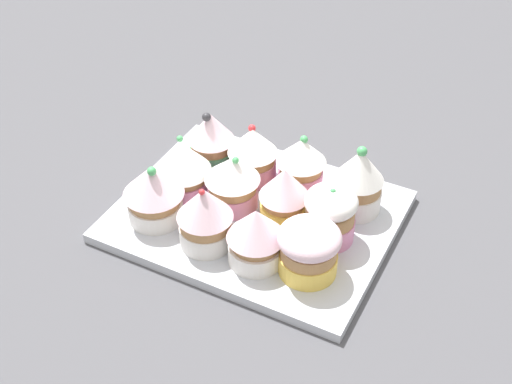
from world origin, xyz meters
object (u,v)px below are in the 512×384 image
at_px(cupcake_0, 358,180).
at_px(cupcake_10, 205,216).
at_px(cupcake_11, 154,192).
at_px(cupcake_1, 301,162).
at_px(cupcake_8, 309,248).
at_px(baking_tray, 256,216).
at_px(cupcake_2, 253,153).
at_px(cupcake_3, 211,139).
at_px(cupcake_9, 256,235).
at_px(cupcake_6, 234,178).
at_px(cupcake_5, 285,194).
at_px(cupcake_7, 182,167).
at_px(cupcake_4, 332,211).

xyz_separation_m(cupcake_0, cupcake_10, (0.12, 0.13, -0.00)).
bearing_deg(cupcake_11, cupcake_1, -134.21).
distance_m(cupcake_8, cupcake_10, 0.11).
bearing_deg(baking_tray, cupcake_11, 31.81).
height_order(cupcake_2, cupcake_11, cupcake_11).
relative_size(cupcake_3, cupcake_10, 1.00).
bearing_deg(cupcake_9, cupcake_6, -48.15).
distance_m(cupcake_2, cupcake_11, 0.13).
distance_m(cupcake_5, cupcake_6, 0.06).
bearing_deg(cupcake_5, cupcake_9, 90.17).
bearing_deg(cupcake_0, cupcake_5, 41.10).
bearing_deg(cupcake_10, cupcake_6, -86.24).
height_order(cupcake_2, cupcake_10, cupcake_10).
relative_size(cupcake_0, cupcake_2, 1.17).
bearing_deg(baking_tray, cupcake_8, 147.60).
relative_size(cupcake_3, cupcake_7, 1.03).
relative_size(cupcake_1, cupcake_8, 1.09).
bearing_deg(cupcake_3, cupcake_11, 86.95).
bearing_deg(cupcake_4, cupcake_9, 52.64).
xyz_separation_m(baking_tray, cupcake_1, (-0.03, -0.06, 0.04)).
height_order(cupcake_9, cupcake_10, cupcake_10).
xyz_separation_m(cupcake_2, cupcake_9, (-0.07, 0.12, -0.00)).
relative_size(baking_tray, cupcake_1, 4.24).
relative_size(cupcake_5, cupcake_9, 1.08).
distance_m(cupcake_3, cupcake_8, 0.21).
relative_size(cupcake_4, cupcake_11, 0.91).
bearing_deg(cupcake_10, cupcake_9, -178.60).
height_order(cupcake_4, cupcake_11, cupcake_11).
distance_m(cupcake_2, cupcake_10, 0.12).
bearing_deg(cupcake_5, cupcake_6, -0.96).
bearing_deg(cupcake_7, cupcake_4, -176.51).
bearing_deg(cupcake_1, cupcake_8, 117.77).
xyz_separation_m(cupcake_0, cupcake_4, (0.01, 0.05, -0.01)).
xyz_separation_m(cupcake_3, cupcake_10, (-0.06, 0.12, 0.00)).
xyz_separation_m(cupcake_0, cupcake_3, (0.19, 0.00, -0.00)).
relative_size(cupcake_8, cupcake_11, 0.87).
bearing_deg(baking_tray, cupcake_4, -177.36).
relative_size(cupcake_7, cupcake_9, 1.09).
height_order(cupcake_9, cupcake_11, cupcake_11).
bearing_deg(cupcake_8, cupcake_7, -15.42).
xyz_separation_m(baking_tray, cupcake_2, (0.03, -0.06, 0.04)).
xyz_separation_m(cupcake_1, cupcake_8, (-0.06, 0.12, -0.00)).
distance_m(cupcake_1, cupcake_3, 0.11).
xyz_separation_m(cupcake_4, cupcake_10, (0.11, 0.07, 0.00)).
bearing_deg(cupcake_7, cupcake_8, 164.58).
xyz_separation_m(cupcake_6, cupcake_8, (-0.12, 0.06, -0.00)).
height_order(cupcake_1, cupcake_10, cupcake_10).
bearing_deg(cupcake_4, cupcake_10, 32.54).
height_order(cupcake_0, cupcake_1, cupcake_0).
bearing_deg(cupcake_3, cupcake_6, 139.20).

